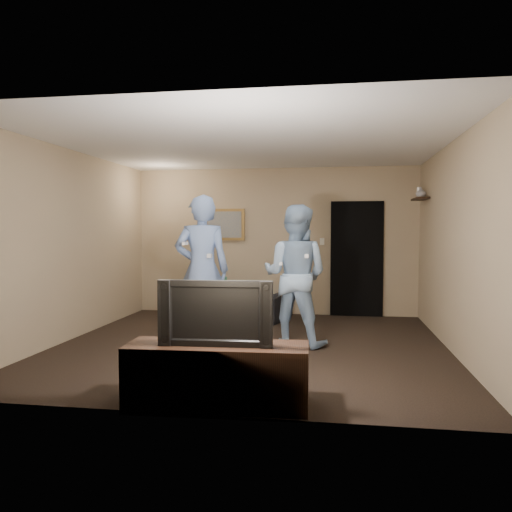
% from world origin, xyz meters
% --- Properties ---
extents(ground, '(5.00, 5.00, 0.00)m').
position_xyz_m(ground, '(0.00, 0.00, 0.00)').
color(ground, black).
rests_on(ground, ground).
extents(ceiling, '(5.00, 5.00, 0.04)m').
position_xyz_m(ceiling, '(0.00, 0.00, 2.60)').
color(ceiling, silver).
rests_on(ceiling, wall_back).
extents(wall_back, '(5.00, 0.04, 2.60)m').
position_xyz_m(wall_back, '(0.00, 2.50, 1.30)').
color(wall_back, tan).
rests_on(wall_back, ground).
extents(wall_front, '(5.00, 0.04, 2.60)m').
position_xyz_m(wall_front, '(0.00, -2.50, 1.30)').
color(wall_front, tan).
rests_on(wall_front, ground).
extents(wall_left, '(0.04, 5.00, 2.60)m').
position_xyz_m(wall_left, '(-2.50, 0.00, 1.30)').
color(wall_left, tan).
rests_on(wall_left, ground).
extents(wall_right, '(0.04, 5.00, 2.60)m').
position_xyz_m(wall_right, '(2.50, 0.00, 1.30)').
color(wall_right, tan).
rests_on(wall_right, ground).
extents(sofa, '(2.25, 1.35, 0.61)m').
position_xyz_m(sofa, '(-0.76, 2.02, 0.31)').
color(sofa, black).
rests_on(sofa, ground).
extents(throw_pillow, '(0.44, 0.25, 0.42)m').
position_xyz_m(throw_pillow, '(-0.98, 2.02, 0.48)').
color(throw_pillow, '#1B533F').
rests_on(throw_pillow, sofa).
extents(painting_frame, '(0.72, 0.05, 0.57)m').
position_xyz_m(painting_frame, '(-0.90, 2.48, 1.60)').
color(painting_frame, olive).
rests_on(painting_frame, wall_back).
extents(painting_canvas, '(0.62, 0.01, 0.47)m').
position_xyz_m(painting_canvas, '(-0.90, 2.45, 1.60)').
color(painting_canvas, slate).
rests_on(painting_canvas, painting_frame).
extents(doorway, '(0.90, 0.06, 2.00)m').
position_xyz_m(doorway, '(1.45, 2.47, 1.00)').
color(doorway, black).
rests_on(doorway, ground).
extents(light_switch, '(0.08, 0.02, 0.12)m').
position_xyz_m(light_switch, '(0.85, 2.48, 1.30)').
color(light_switch, silver).
rests_on(light_switch, wall_back).
extents(wall_shelf, '(0.20, 0.60, 0.03)m').
position_xyz_m(wall_shelf, '(2.39, 1.80, 1.99)').
color(wall_shelf, black).
rests_on(wall_shelf, wall_right).
extents(shelf_vase, '(0.20, 0.20, 0.16)m').
position_xyz_m(shelf_vase, '(2.39, 1.75, 2.09)').
color(shelf_vase, '#9F9FA3').
rests_on(shelf_vase, wall_shelf).
extents(shelf_figurine, '(0.06, 0.06, 0.18)m').
position_xyz_m(shelf_figurine, '(2.39, 1.95, 2.09)').
color(shelf_figurine, silver).
rests_on(shelf_figurine, wall_shelf).
extents(tv_console, '(1.58, 0.57, 0.55)m').
position_xyz_m(tv_console, '(0.09, -2.25, 0.25)').
color(tv_console, black).
rests_on(tv_console, ground).
extents(television, '(0.97, 0.17, 0.56)m').
position_xyz_m(television, '(0.09, -2.25, 0.81)').
color(television, black).
rests_on(television, tv_console).
extents(wii_player_left, '(0.80, 0.61, 1.96)m').
position_xyz_m(wii_player_left, '(-0.65, -0.03, 0.98)').
color(wii_player_left, '#6F8CC1').
rests_on(wii_player_left, ground).
extents(wii_player_right, '(1.03, 0.89, 1.83)m').
position_xyz_m(wii_player_right, '(0.57, 0.10, 0.91)').
color(wii_player_right, '#8BAACA').
rests_on(wii_player_right, ground).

